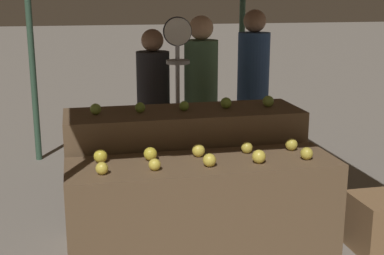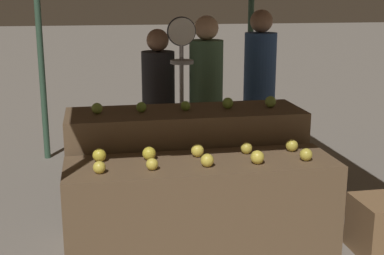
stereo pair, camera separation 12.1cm
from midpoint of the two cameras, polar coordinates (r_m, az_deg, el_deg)
The scene contains 22 objects.
display_counter_front at distance 3.56m, azimuth 2.01°, elevation -10.05°, with size 1.74×0.55×0.83m, color brown.
display_counter_back at distance 4.07m, azimuth 0.17°, elevation -5.33°, with size 1.74×0.55×1.04m, color brown.
apple_front_0 at distance 3.22m, azimuth -8.80°, elevation -4.23°, with size 0.08×0.08×0.08m, color yellow.
apple_front_1 at distance 3.24m, azimuth -3.21°, elevation -3.93°, with size 0.07×0.07×0.07m, color yellow.
apple_front_2 at distance 3.30m, azimuth 2.69°, elevation -3.52°, with size 0.08×0.08×0.08m, color yellow.
apple_front_3 at distance 3.39m, azimuth 8.01°, elevation -3.16°, with size 0.09×0.09×0.09m, color yellow.
apple_front_4 at distance 3.50m, azimuth 13.04°, elevation -2.84°, with size 0.08×0.08×0.08m, color gold.
apple_front_5 at distance 3.43m, azimuth -8.86°, elevation -2.94°, with size 0.09×0.09×0.09m, color gold.
apple_front_6 at distance 3.44m, azimuth -3.59°, elevation -2.78°, with size 0.09×0.09×0.09m, color gold.
apple_front_7 at distance 3.50m, azimuth 1.59°, elevation -2.48°, with size 0.08×0.08×0.08m, color yellow.
apple_front_8 at distance 3.59m, azimuth 6.79°, elevation -2.20°, with size 0.08×0.08×0.08m, color gold.
apple_front_9 at distance 3.69m, azimuth 11.53°, elevation -1.89°, with size 0.08×0.08×0.08m, color gold.
apple_back_0 at distance 3.86m, azimuth -9.21°, elevation 2.02°, with size 0.08×0.08×0.08m, color #8EB247.
apple_back_1 at distance 3.87m, azimuth -4.53°, elevation 2.18°, with size 0.08×0.08×0.08m, color #7AA338.
apple_back_2 at distance 3.91m, azimuth 0.14°, elevation 2.32°, with size 0.07×0.07×0.07m, color #7AA338.
apple_back_3 at distance 4.00m, azimuth 4.71°, elevation 2.61°, with size 0.08×0.08×0.08m, color #84AD3D.
apple_back_4 at distance 4.08m, azimuth 9.22°, elevation 2.73°, with size 0.09×0.09×0.09m, color #8EB247.
produce_scale at distance 4.57m, azimuth -0.34°, elevation 5.73°, with size 0.25×0.20×1.69m.
person_vendor_at_scale at distance 5.00m, azimuth 2.20°, elevation 3.86°, with size 0.33×0.33×1.68m.
person_customer_left at distance 5.50m, azimuth 7.85°, elevation 4.92°, with size 0.40×0.40×1.72m.
person_customer_right at distance 5.02m, azimuth -2.90°, elevation 3.02°, with size 0.37×0.37×1.56m.
wooden_crate_side at distance 4.25m, azimuth 20.62°, elevation -9.89°, with size 0.42×0.42×0.42m, color olive.
Camera 2 is at (-0.66, -3.18, 1.88)m, focal length 50.00 mm.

